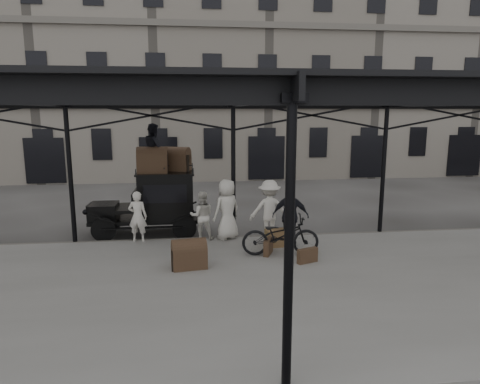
% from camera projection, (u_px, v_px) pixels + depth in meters
% --- Properties ---
extents(ground, '(120.00, 120.00, 0.00)m').
position_uv_depth(ground, '(241.00, 262.00, 12.05)').
color(ground, '#383533').
rests_on(ground, ground).
extents(platform, '(28.00, 8.00, 0.15)m').
position_uv_depth(platform, '(250.00, 288.00, 10.09)').
color(platform, slate).
rests_on(platform, ground).
extents(canopy, '(22.50, 9.00, 4.74)m').
position_uv_depth(canopy, '(250.00, 92.00, 9.52)').
color(canopy, black).
rests_on(canopy, ground).
extents(building_frontage, '(64.00, 8.00, 14.00)m').
position_uv_depth(building_frontage, '(209.00, 68.00, 28.31)').
color(building_frontage, slate).
rests_on(building_frontage, ground).
extents(taxi, '(3.65, 1.55, 2.18)m').
position_uv_depth(taxi, '(157.00, 200.00, 14.55)').
color(taxi, black).
rests_on(taxi, ground).
extents(porter_left, '(0.65, 0.49, 1.61)m').
position_uv_depth(porter_left, '(138.00, 217.00, 13.29)').
color(porter_left, silver).
rests_on(porter_left, platform).
extents(porter_midleft, '(0.76, 0.59, 1.55)m').
position_uv_depth(porter_midleft, '(202.00, 216.00, 13.52)').
color(porter_midleft, beige).
rests_on(porter_midleft, platform).
extents(porter_centre, '(1.12, 1.01, 1.92)m').
position_uv_depth(porter_centre, '(227.00, 209.00, 13.58)').
color(porter_centre, beige).
rests_on(porter_centre, platform).
extents(porter_official, '(1.18, 0.74, 1.87)m').
position_uv_depth(porter_official, '(290.00, 216.00, 12.84)').
color(porter_official, black).
rests_on(porter_official, platform).
extents(porter_right, '(1.27, 0.77, 1.91)m').
position_uv_depth(porter_right, '(269.00, 210.00, 13.54)').
color(porter_right, silver).
rests_on(porter_right, platform).
extents(bicycle, '(2.23, 0.90, 1.15)m').
position_uv_depth(bicycle, '(280.00, 235.00, 12.08)').
color(bicycle, black).
rests_on(bicycle, platform).
extents(porter_roof, '(0.79, 0.91, 1.61)m').
position_uv_depth(porter_roof, '(154.00, 148.00, 14.11)').
color(porter_roof, black).
rests_on(porter_roof, taxi).
extents(steamer_trunk_roof_near, '(0.98, 0.60, 0.72)m').
position_uv_depth(steamer_trunk_roof_near, '(153.00, 162.00, 14.05)').
color(steamer_trunk_roof_near, '#493222').
rests_on(steamer_trunk_roof_near, taxi).
extents(steamer_trunk_roof_far, '(1.06, 0.85, 0.67)m').
position_uv_depth(steamer_trunk_roof_far, '(176.00, 161.00, 14.57)').
color(steamer_trunk_roof_far, '#493222').
rests_on(steamer_trunk_roof_far, taxi).
extents(steamer_trunk_platform, '(0.96, 0.67, 0.65)m').
position_uv_depth(steamer_trunk_platform, '(189.00, 256.00, 11.13)').
color(steamer_trunk_platform, '#493222').
rests_on(steamer_trunk_platform, platform).
extents(wicker_hamper, '(0.65, 0.52, 0.50)m').
position_uv_depth(wicker_hamper, '(276.00, 238.00, 12.96)').
color(wicker_hamper, brown).
rests_on(wicker_hamper, platform).
extents(suitcase_upright, '(0.38, 0.61, 0.45)m').
position_uv_depth(suitcase_upright, '(268.00, 247.00, 12.20)').
color(suitcase_upright, '#493222').
rests_on(suitcase_upright, platform).
extents(suitcase_flat, '(0.61, 0.36, 0.40)m').
position_uv_depth(suitcase_flat, '(307.00, 256.00, 11.52)').
color(suitcase_flat, '#493222').
rests_on(suitcase_flat, platform).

